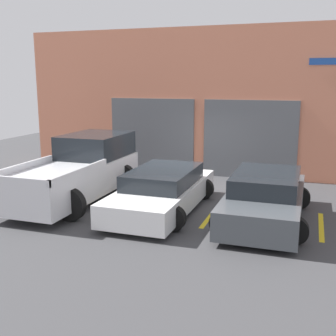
% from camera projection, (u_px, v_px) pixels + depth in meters
% --- Properties ---
extents(ground_plane, '(28.00, 28.00, 0.00)m').
position_uv_depth(ground_plane, '(181.00, 194.00, 13.32)').
color(ground_plane, '#3D3D3F').
extents(shophouse_building, '(14.62, 0.68, 5.46)m').
position_uv_depth(shophouse_building, '(207.00, 103.00, 15.82)').
color(shophouse_building, '#D17A5B').
rests_on(shophouse_building, ground).
extents(pickup_truck, '(2.57, 5.20, 1.85)m').
position_uv_depth(pickup_truck, '(79.00, 171.00, 12.73)').
color(pickup_truck, silver).
rests_on(pickup_truck, ground).
extents(sedan_white, '(2.23, 4.75, 1.15)m').
position_uv_depth(sedan_white, '(163.00, 191.00, 11.63)').
color(sedan_white, white).
rests_on(sedan_white, ground).
extents(sedan_side, '(2.22, 4.46, 1.25)m').
position_uv_depth(sedan_side, '(265.00, 198.00, 10.74)').
color(sedan_side, '#474C51').
rests_on(sedan_side, ground).
extents(parking_stripe_far_left, '(0.12, 2.20, 0.01)m').
position_uv_depth(parking_stripe_far_left, '(35.00, 197.00, 13.04)').
color(parking_stripe_far_left, gold).
rests_on(parking_stripe_far_left, ground).
extents(parking_stripe_left, '(0.12, 2.20, 0.01)m').
position_uv_depth(parking_stripe_left, '(117.00, 205.00, 12.16)').
color(parking_stripe_left, gold).
rests_on(parking_stripe_left, ground).
extents(parking_stripe_centre, '(0.12, 2.20, 0.01)m').
position_uv_depth(parking_stripe_centre, '(211.00, 215.00, 11.28)').
color(parking_stripe_centre, gold).
rests_on(parking_stripe_centre, ground).
extents(parking_stripe_right, '(0.12, 2.20, 0.01)m').
position_uv_depth(parking_stripe_right, '(321.00, 226.00, 10.40)').
color(parking_stripe_right, gold).
rests_on(parking_stripe_right, ground).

